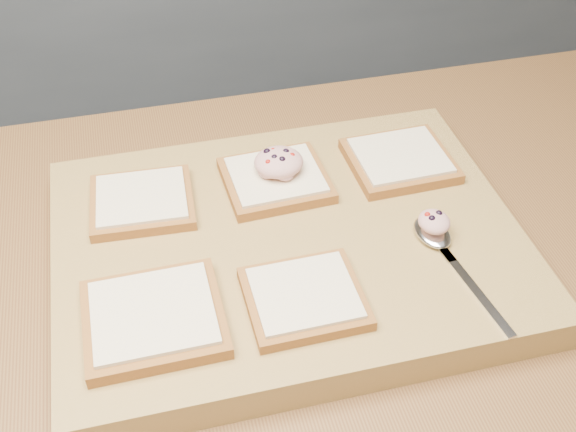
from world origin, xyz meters
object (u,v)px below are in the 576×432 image
tuna_salad_dollop (279,162)px  spoon (438,241)px  cutting_board (288,247)px  bread_far_center (276,179)px

tuna_salad_dollop → spoon: bearing=-45.6°
cutting_board → tuna_salad_dollop: 0.10m
cutting_board → bread_far_center: bearing=85.7°
cutting_board → spoon: (0.15, -0.05, 0.03)m
cutting_board → tuna_salad_dollop: size_ratio=8.78×
cutting_board → tuna_salad_dollop: (0.01, 0.09, 0.05)m
bread_far_center → cutting_board: bearing=-94.3°
tuna_salad_dollop → spoon: (0.14, -0.14, -0.02)m
bread_far_center → spoon: (0.14, -0.14, -0.00)m
cutting_board → spoon: spoon is taller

